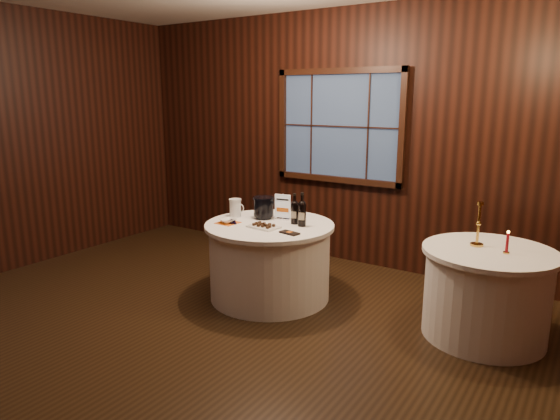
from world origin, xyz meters
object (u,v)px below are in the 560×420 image
Objects in this scene: side_table at (486,293)px; ice_bucket at (264,207)px; grape_bunch at (233,222)px; main_table at (270,260)px; sign_stand at (283,211)px; port_bottle_right at (302,212)px; chocolate_plate at (263,226)px; cracker_bowl at (228,221)px; red_candle at (507,244)px; port_bottle_left at (295,211)px; glass_pitcher at (235,208)px; chocolate_box at (290,233)px; brass_candlestick at (478,230)px.

ice_bucket is (-2.17, -0.15, 0.50)m from side_table.
ice_bucket is at bearing 69.81° from grape_bunch.
main_table is 4.71× the size of sign_stand.
port_bottle_right is at bearing -5.79° from ice_bucket.
grape_bunch is (-0.34, -0.04, 0.00)m from chocolate_plate.
red_candle reaches higher than cracker_bowl.
side_table is 2.39m from grape_bunch.
side_table is 3.54× the size of port_bottle_left.
port_bottle_left reaches higher than main_table.
port_bottle_left is at bearing 1.24° from glass_pitcher.
chocolate_plate is at bearing -166.72° from side_table.
ice_bucket is 0.38m from grape_bunch.
red_candle is (2.60, 0.21, -0.02)m from glass_pitcher.
grape_bunch is at bearing -167.67° from side_table.
glass_pitcher is 2.61m from red_candle.
grape_bunch is at bearing 4.66° from cracker_bowl.
sign_stand reaches higher than chocolate_plate.
port_bottle_right is 2.06× the size of cracker_bowl.
chocolate_box is at bearing -165.25° from red_candle.
port_bottle_right is 0.49m from ice_bucket.
side_table is 2.53m from glass_pitcher.
grape_bunch is 0.06m from cracker_bowl.
sign_stand reaches higher than grape_bunch.
main_table is at bearing -106.13° from sign_stand.
chocolate_plate is 1.69× the size of chocolate_box.
grape_bunch is 2.47m from red_candle.
main_table is 0.54m from grape_bunch.
red_candle is (2.13, 0.26, 0.46)m from main_table.
brass_candlestick is at bearing 1.74° from glass_pitcher.
port_bottle_left is 0.36m from chocolate_plate.
ice_bucket reaches higher than side_table.
chocolate_plate is at bearing -54.99° from ice_bucket.
port_bottle_left reaches higher than glass_pitcher.
chocolate_plate is 1.91m from brass_candlestick.
port_bottle_left is 0.68m from glass_pitcher.
sign_stand reaches higher than cracker_bowl.
sign_stand is at bearing 52.55° from grape_bunch.
brass_candlestick reaches higher than port_bottle_right.
side_table is 3.46× the size of chocolate_plate.
glass_pitcher reaches higher than grape_bunch.
side_table is 5.84× the size of chocolate_box.
brass_candlestick is at bearing 29.73° from chocolate_box.
chocolate_box is 0.66m from grape_bunch.
side_table is (2.00, 0.30, 0.00)m from main_table.
brass_candlestick is at bearing 14.31° from grape_bunch.
brass_candlestick reaches higher than chocolate_plate.
brass_candlestick reaches higher than ice_bucket.
brass_candlestick is (1.57, 0.26, -0.01)m from port_bottle_right.
brass_candlestick reaches higher than red_candle.
port_bottle_left is at bearing 32.49° from main_table.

